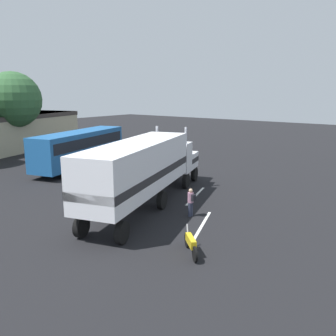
% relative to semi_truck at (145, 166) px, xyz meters
% --- Properties ---
extents(ground_plane, '(120.00, 120.00, 0.00)m').
position_rel_semi_truck_xyz_m(ground_plane, '(5.33, 2.22, -2.52)').
color(ground_plane, black).
extents(lane_stripe_near, '(4.25, 1.44, 0.01)m').
position_rel_semi_truck_xyz_m(lane_stripe_near, '(3.70, -1.28, -2.52)').
color(lane_stripe_near, silver).
rests_on(lane_stripe_near, ground_plane).
extents(lane_stripe_mid, '(4.20, 1.62, 0.01)m').
position_rel_semi_truck_xyz_m(lane_stripe_mid, '(-0.67, -4.46, -2.52)').
color(lane_stripe_mid, silver).
rests_on(lane_stripe_mid, ground_plane).
extents(semi_truck, '(14.25, 6.62, 4.50)m').
position_rel_semi_truck_xyz_m(semi_truck, '(0.00, 0.00, 0.00)').
color(semi_truck, white).
rests_on(semi_truck, ground_plane).
extents(person_bystander, '(0.34, 0.45, 1.63)m').
position_rel_semi_truck_xyz_m(person_bystander, '(0.18, -3.20, -1.63)').
color(person_bystander, '#2D3347').
rests_on(person_bystander, ground_plane).
extents(parked_bus, '(11.28, 5.35, 3.40)m').
position_rel_semi_truck_xyz_m(parked_bus, '(4.79, 11.97, -0.46)').
color(parked_bus, '#1E5999').
rests_on(parked_bus, ground_plane).
extents(motorcycle, '(1.51, 1.61, 1.12)m').
position_rel_semi_truck_xyz_m(motorcycle, '(-3.77, -5.79, -2.04)').
color(motorcycle, black).
rests_on(motorcycle, ground_plane).
extents(tree_right, '(6.22, 6.22, 9.16)m').
position_rel_semi_truck_xyz_m(tree_right, '(5.62, 24.15, 3.51)').
color(tree_right, brown).
rests_on(tree_right, ground_plane).
extents(building_backdrop, '(22.68, 12.26, 4.27)m').
position_rel_semi_truck_xyz_m(building_backdrop, '(5.07, 26.30, -0.19)').
color(building_backdrop, '#B7AD8C').
rests_on(building_backdrop, ground_plane).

